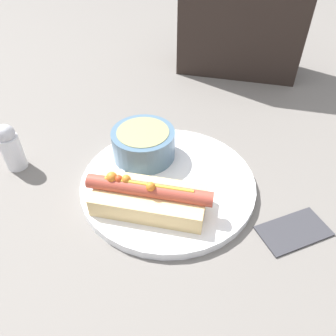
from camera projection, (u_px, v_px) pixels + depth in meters
name	position (u px, v px, depth m)	size (l,w,h in m)	color
ground_plane	(168.00, 186.00, 0.55)	(4.00, 4.00, 0.00)	slate
dinner_plate	(168.00, 183.00, 0.54)	(0.29, 0.29, 0.01)	white
hot_dog	(149.00, 197.00, 0.48)	(0.19, 0.08, 0.06)	#E5C17F
soup_bowl	(144.00, 143.00, 0.56)	(0.11, 0.11, 0.05)	slate
spoon	(124.00, 161.00, 0.57)	(0.05, 0.16, 0.01)	#B7B7BC
napkin	(294.00, 230.00, 0.47)	(0.12, 0.10, 0.01)	#333338
salt_shaker	(11.00, 147.00, 0.56)	(0.03, 0.03, 0.09)	silver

